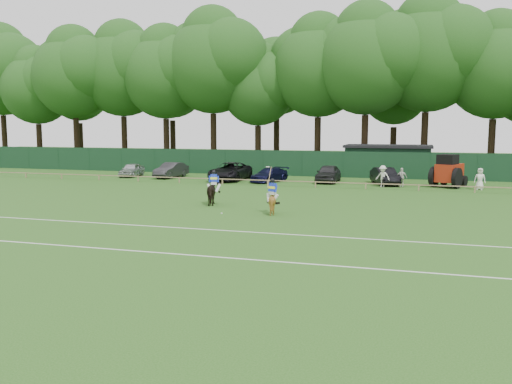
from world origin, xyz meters
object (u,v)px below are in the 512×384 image
at_px(suv_black, 230,171).
at_px(spectator_right, 480,179).
at_px(spectator_mid, 401,177).
at_px(horse_chestnut, 272,202).
at_px(sedan_silver, 132,170).
at_px(polo_ball, 222,213).
at_px(tractor, 448,172).
at_px(sedan_grey, 171,170).
at_px(spectator_left, 383,176).
at_px(horse_dark, 214,192).
at_px(estate_black, 385,176).
at_px(sedan_navy, 269,175).
at_px(utility_shed, 388,160).
at_px(hatch_grey, 328,174).

bearing_deg(suv_black, spectator_right, -2.47).
height_order(suv_black, spectator_mid, suv_black).
height_order(horse_chestnut, sedan_silver, horse_chestnut).
distance_m(suv_black, polo_ball, 18.76).
height_order(polo_ball, tractor, tractor).
relative_size(sedan_grey, spectator_left, 2.48).
xyz_separation_m(horse_dark, estate_black, (9.66, 14.99, -0.09)).
bearing_deg(spectator_right, sedan_navy, -178.27).
distance_m(sedan_silver, suv_black, 10.45).
bearing_deg(tractor, sedan_grey, -157.75).
relative_size(suv_black, utility_shed, 0.69).
distance_m(hatch_grey, polo_ball, 18.99).
bearing_deg(spectator_mid, sedan_silver, -170.51).
bearing_deg(spectator_mid, sedan_navy, -169.75).
relative_size(horse_chestnut, spectator_left, 0.80).
bearing_deg(horse_dark, spectator_mid, -147.51).
bearing_deg(horse_chestnut, sedan_navy, -44.12).
relative_size(horse_dark, polo_ball, 21.20).
bearing_deg(horse_chestnut, utility_shed, -71.01).
distance_m(sedan_silver, spectator_left, 24.17).
bearing_deg(utility_shed, spectator_left, -89.04).
xyz_separation_m(sedan_navy, spectator_left, (9.86, -1.19, 0.25)).
distance_m(estate_black, tractor, 5.07).
xyz_separation_m(horse_dark, sedan_grey, (-10.30, 15.24, -0.09)).
bearing_deg(utility_shed, sedan_silver, -161.45).
height_order(estate_black, spectator_mid, spectator_mid).
bearing_deg(tractor, horse_dark, -111.42).
relative_size(sedan_navy, tractor, 1.15).
bearing_deg(tractor, sedan_silver, -157.42).
xyz_separation_m(spectator_left, utility_shed, (-0.17, 10.21, 0.66)).
height_order(utility_shed, tractor, utility_shed).
bearing_deg(tractor, estate_black, -161.16).
bearing_deg(spectator_right, estate_black, 171.55).
relative_size(polo_ball, tractor, 0.02).
height_order(horse_dark, sedan_navy, horse_dark).
distance_m(sedan_navy, utility_shed, 13.27).
height_order(sedan_silver, suv_black, suv_black).
relative_size(spectator_right, tractor, 0.46).
height_order(spectator_mid, polo_ball, spectator_mid).
relative_size(sedan_silver, estate_black, 0.89).
height_order(sedan_grey, spectator_mid, spectator_mid).
relative_size(sedan_grey, utility_shed, 0.52).
bearing_deg(sedan_grey, spectator_mid, 0.89).
distance_m(sedan_navy, spectator_mid, 11.33).
xyz_separation_m(horse_dark, hatch_grey, (4.76, 15.41, -0.03)).
height_order(sedan_navy, tractor, tractor).
bearing_deg(tractor, sedan_navy, -154.78).
relative_size(hatch_grey, spectator_right, 2.67).
relative_size(horse_chestnut, estate_black, 0.32).
relative_size(sedan_navy, polo_ball, 47.67).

